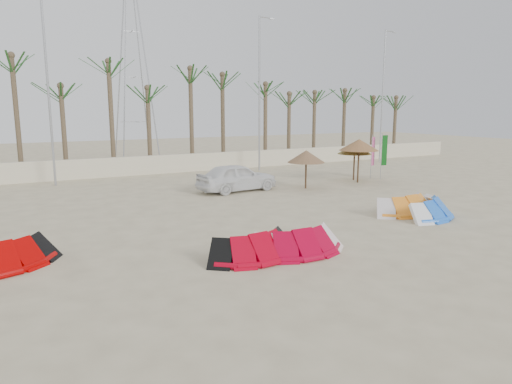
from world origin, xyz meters
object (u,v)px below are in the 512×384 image
kite_red_mid (251,244)px  kite_blue (425,206)px  parasol_right (355,149)px  car (237,177)px  parasol_left (306,156)px  kite_red_right (293,239)px  parasol_mid (359,145)px  kite_orange (402,203)px

kite_red_mid → kite_blue: size_ratio=0.87×
parasol_right → car: parasol_right is taller
kite_red_mid → parasol_right: parasol_right is taller
parasol_right → kite_red_mid: bearing=-141.4°
kite_red_mid → parasol_left: parasol_left is taller
kite_red_right → kite_blue: (7.67, 1.43, -0.00)m
parasol_mid → parasol_right: 1.09m
kite_red_right → kite_blue: size_ratio=0.89×
kite_blue → parasol_mid: size_ratio=1.36×
kite_orange → car: (-4.00, 8.29, 0.36)m
kite_red_right → parasol_mid: parasol_mid is taller
kite_red_right → car: size_ratio=0.72×
kite_blue → kite_red_right: bearing=-169.4°
kite_red_mid → car: size_ratio=0.70×
car → kite_red_right: bearing=157.3°
kite_orange → parasol_right: size_ratio=1.43×
parasol_left → parasol_right: size_ratio=0.92×
kite_blue → parasol_left: (-0.47, 8.15, 1.43)m
parasol_right → parasol_mid: bearing=-117.0°
kite_orange → parasol_left: 7.33m
parasol_mid → parasol_right: parasol_mid is taller
kite_red_right → kite_orange: (7.32, 2.39, 0.00)m
parasol_mid → kite_orange: bearing=-118.1°
kite_red_right → kite_orange: size_ratio=0.96×
kite_red_right → parasol_left: 12.07m
kite_orange → parasol_right: 9.52m
parasol_right → car: 8.49m
parasol_left → car: (-3.88, 1.10, -1.07)m
kite_red_mid → parasol_left: 12.84m
kite_red_right → kite_blue: same height
parasol_right → car: (-8.40, 0.00, -1.25)m
kite_blue → parasol_right: size_ratio=1.55×
kite_orange → kite_blue: 1.02m
kite_blue → car: size_ratio=0.81×
kite_orange → parasol_right: (4.41, 8.29, 1.60)m
kite_red_right → parasol_right: 15.94m
kite_red_right → parasol_left: parasol_left is taller
kite_blue → kite_red_mid: bearing=-172.2°
parasol_left → parasol_right: bearing=13.6°
kite_red_mid → parasol_mid: size_ratio=1.18×
parasol_left → parasol_right: 4.66m
parasol_mid → parasol_right: bearing=63.0°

